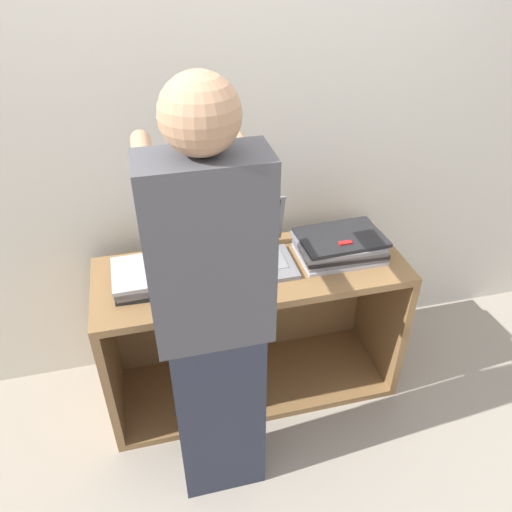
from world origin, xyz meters
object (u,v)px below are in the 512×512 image
at_px(laptop_stack_right, 339,246).
at_px(person, 213,322).
at_px(laptop_open, 249,252).
at_px(laptop_stack_left, 160,275).

distance_m(laptop_stack_right, person, 0.80).
bearing_deg(laptop_stack_right, laptop_open, 173.02).
bearing_deg(laptop_stack_left, laptop_stack_right, 0.12).
xyz_separation_m(laptop_open, person, (-0.25, -0.50, 0.07)).
bearing_deg(person, laptop_stack_left, 109.20).
bearing_deg(person, laptop_stack_right, 34.31).
bearing_deg(laptop_open, laptop_stack_right, -6.98).
xyz_separation_m(laptop_open, laptop_stack_right, (0.41, -0.05, 0.00)).
distance_m(laptop_open, laptop_stack_left, 0.41).
relative_size(laptop_stack_left, laptop_stack_right, 1.00).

